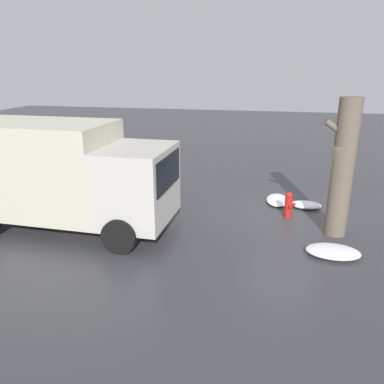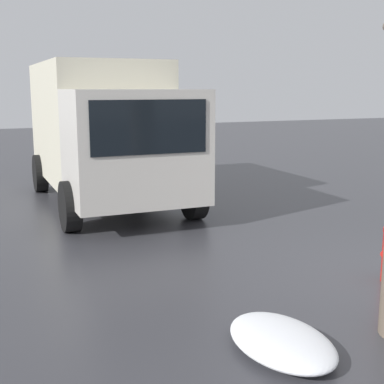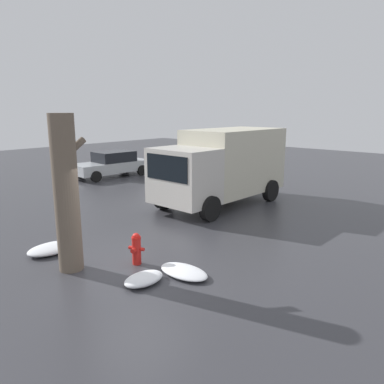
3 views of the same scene
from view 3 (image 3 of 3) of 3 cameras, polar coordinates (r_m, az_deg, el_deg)
name	(u,v)px [view 3 (image 3 of 3)]	position (r m, az deg, el deg)	size (l,w,h in m)	color
ground_plane	(137,264)	(9.76, -8.38, -10.77)	(60.00, 60.00, 0.00)	#38383D
fire_hydrant	(136,248)	(9.60, -8.47, -8.47)	(0.34, 0.43, 0.82)	red
tree_trunk	(66,194)	(9.26, -18.59, -0.26)	(0.89, 0.58, 3.75)	#6B5B4C
delivery_truck	(223,164)	(15.23, 4.76, 4.21)	(6.10, 2.72, 3.04)	beige
parked_car	(112,164)	(22.19, -12.10, 4.21)	(4.58, 2.22, 1.45)	#ADB2B7
snow_pile_by_hydrant	(51,248)	(11.03, -20.64, -8.05)	(1.32, 0.86, 0.22)	white
snow_pile_curbside	(144,279)	(8.69, -7.37, -12.98)	(1.00, 0.64, 0.22)	white
snow_pile_by_tree	(184,272)	(9.03, -1.27, -12.03)	(0.75, 1.33, 0.16)	white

